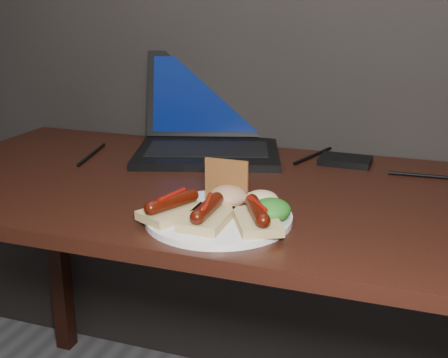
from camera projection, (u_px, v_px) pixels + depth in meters
name	position (u px, v px, depth m)	size (l,w,h in m)	color
desk	(214.00, 221.00, 1.25)	(1.40, 0.70, 0.75)	black
laptop	(209.00, 131.00, 1.47)	(0.45, 0.45, 0.25)	black
hard_drive	(345.00, 160.00, 1.37)	(0.12, 0.08, 0.02)	black
desk_cables	(253.00, 162.00, 1.37)	(0.89, 0.40, 0.01)	black
plate	(219.00, 217.00, 1.02)	(0.27, 0.27, 0.01)	white
bread_sausage_left	(172.00, 208.00, 1.00)	(0.11, 0.13, 0.04)	#D6BF7E
bread_sausage_center	(207.00, 214.00, 0.97)	(0.07, 0.12, 0.04)	#D6BF7E
bread_sausage_right	(257.00, 217.00, 0.96)	(0.12, 0.13, 0.04)	#D6BF7E
crispbread	(226.00, 181.00, 1.06)	(0.09, 0.01, 0.09)	brown
salad_greens	(271.00, 210.00, 0.98)	(0.07, 0.07, 0.04)	#115815
salsa_mound	(228.00, 196.00, 1.05)	(0.07, 0.07, 0.04)	maroon
coleslaw_mound	(262.00, 200.00, 1.04)	(0.06, 0.06, 0.04)	beige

